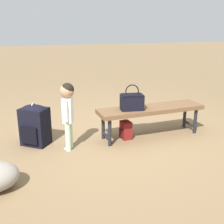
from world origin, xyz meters
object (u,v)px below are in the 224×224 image
park_bench (151,111)px  backpack_small (126,129)px  child_standing (68,106)px  handbag (132,101)px  backpack_large (35,124)px

park_bench → backpack_small: bearing=-1.7°
child_standing → backpack_small: child_standing is taller
handbag → backpack_small: handbag is taller
handbag → backpack_large: (1.34, -0.23, -0.27)m
park_bench → handbag: 0.37m
child_standing → handbag: bearing=-175.6°
backpack_small → handbag: bearing=145.7°
handbag → park_bench: bearing=-173.8°
backpack_large → park_bench: bearing=173.1°
handbag → child_standing: size_ratio=0.40×
child_standing → backpack_small: (-0.85, -0.12, -0.46)m
handbag → backpack_small: size_ratio=1.22×
park_bench → child_standing: 1.26m
backpack_large → backpack_small: size_ratio=2.01×
backpack_large → backpack_small: bearing=171.6°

